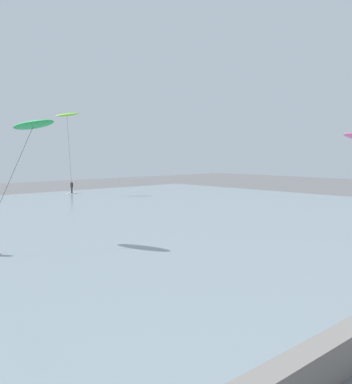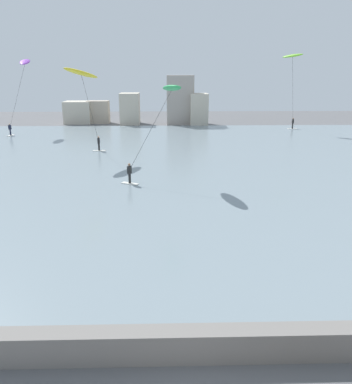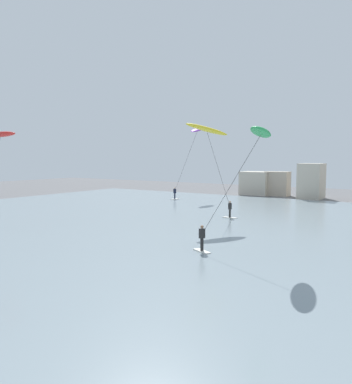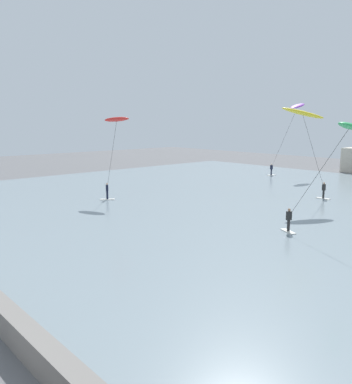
% 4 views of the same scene
% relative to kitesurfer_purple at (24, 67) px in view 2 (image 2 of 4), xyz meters
% --- Properties ---
extents(seawall_barrier, '(60.00, 0.70, 1.03)m').
position_rel_kitesurfer_purple_xyz_m(seawall_barrier, '(19.67, -45.37, -8.54)').
color(seawall_barrier, slate).
rests_on(seawall_barrier, ground).
extents(water_bay, '(84.00, 52.00, 0.10)m').
position_rel_kitesurfer_purple_xyz_m(water_bay, '(19.67, -18.67, -9.01)').
color(water_bay, gray).
rests_on(water_bay, ground).
extents(far_shore_buildings, '(23.69, 6.07, 7.84)m').
position_rel_kitesurfer_purple_xyz_m(far_shore_buildings, '(15.95, 10.26, -6.21)').
color(far_shore_buildings, beige).
rests_on(far_shore_buildings, ground).
extents(kitesurfer_purple, '(3.41, 5.05, 10.12)m').
position_rel_kitesurfer_purple_xyz_m(kitesurfer_purple, '(0.00, 0.00, 0.00)').
color(kitesurfer_purple, silver).
rests_on(kitesurfer_purple, water_bay).
extents(kitesurfer_lime, '(3.55, 3.12, 10.84)m').
position_rel_kitesurfer_purple_xyz_m(kitesurfer_lime, '(36.98, 1.74, 0.41)').
color(kitesurfer_lime, silver).
rests_on(kitesurfer_lime, water_bay).
extents(kitesurfer_green, '(5.01, 3.63, 7.66)m').
position_rel_kitesurfer_purple_xyz_m(kitesurfer_green, '(19.20, -25.26, -2.27)').
color(kitesurfer_green, silver).
rests_on(kitesurfer_green, water_bay).
extents(kitesurfer_yellow, '(3.50, 5.53, 8.90)m').
position_rel_kitesurfer_purple_xyz_m(kitesurfer_yellow, '(11.01, -16.17, -1.19)').
color(kitesurfer_yellow, silver).
rests_on(kitesurfer_yellow, water_bay).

